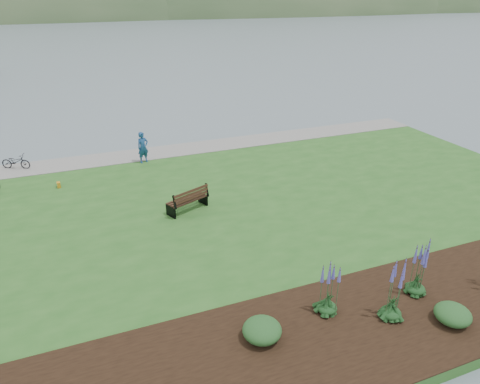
% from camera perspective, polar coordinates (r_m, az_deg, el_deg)
% --- Properties ---
extents(ground, '(600.00, 600.00, 0.00)m').
position_cam_1_polar(ground, '(20.36, -4.52, -1.70)').
color(ground, slate).
rests_on(ground, ground).
extents(lawn, '(34.00, 20.00, 0.40)m').
position_cam_1_polar(lawn, '(18.58, -2.70, -3.76)').
color(lawn, '#275D20').
rests_on(lawn, ground).
extents(shoreline_path, '(34.00, 2.20, 0.03)m').
position_cam_1_polar(shoreline_path, '(26.37, -9.05, 5.46)').
color(shoreline_path, gray).
rests_on(shoreline_path, lawn).
extents(garden_bed, '(24.00, 4.40, 0.04)m').
position_cam_1_polar(garden_bed, '(14.19, 20.38, -14.89)').
color(garden_bed, black).
rests_on(garden_bed, lawn).
extents(far_hillside, '(580.00, 80.00, 38.00)m').
position_cam_1_polar(far_hillside, '(189.32, -14.89, 21.70)').
color(far_hillside, '#3B5831').
rests_on(far_hillside, ground).
extents(park_bench, '(1.98, 1.40, 1.14)m').
position_cam_1_polar(park_bench, '(18.77, -6.86, -0.97)').
color(park_bench, black).
rests_on(park_bench, lawn).
extents(person, '(0.87, 0.72, 2.06)m').
position_cam_1_polar(person, '(24.54, -12.85, 6.15)').
color(person, navy).
rests_on(person, lawn).
extents(bicycle_a, '(1.16, 1.66, 0.82)m').
position_cam_1_polar(bicycle_a, '(26.24, -27.73, 3.62)').
color(bicycle_a, black).
rests_on(bicycle_a, lawn).
extents(pannier, '(0.18, 0.26, 0.27)m').
position_cam_1_polar(pannier, '(22.89, -23.01, 0.88)').
color(pannier, '#C68417').
rests_on(pannier, lawn).
extents(echium_0, '(0.62, 0.62, 2.20)m').
position_cam_1_polar(echium_0, '(13.39, 19.91, -12.48)').
color(echium_0, '#143919').
rests_on(echium_0, garden_bed).
extents(echium_1, '(0.62, 0.62, 2.19)m').
position_cam_1_polar(echium_1, '(14.62, 22.83, -9.35)').
color(echium_1, '#143919').
rests_on(echium_1, garden_bed).
extents(echium_4, '(0.62, 0.62, 2.05)m').
position_cam_1_polar(echium_4, '(13.09, 11.77, -12.44)').
color(echium_4, '#143919').
rests_on(echium_4, garden_bed).
extents(shrub_0, '(1.10, 1.10, 0.55)m').
position_cam_1_polar(shrub_0, '(12.41, 2.95, -17.91)').
color(shrub_0, '#1E4C21').
rests_on(shrub_0, garden_bed).
extents(shrub_1, '(1.04, 1.04, 0.52)m').
position_cam_1_polar(shrub_1, '(14.30, 26.50, -14.39)').
color(shrub_1, '#1E4C21').
rests_on(shrub_1, garden_bed).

